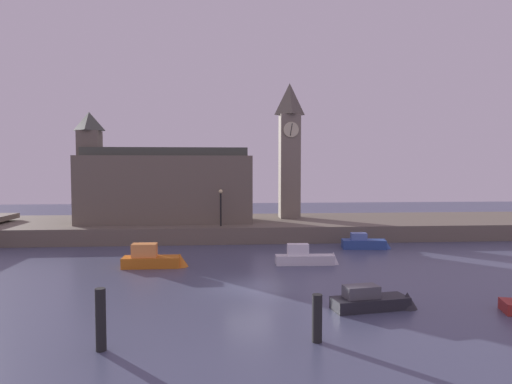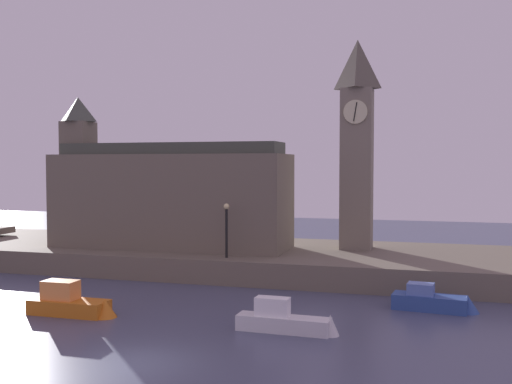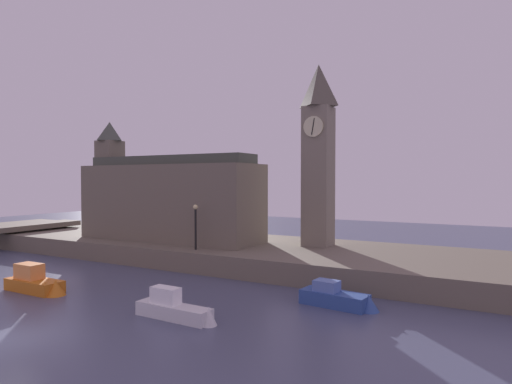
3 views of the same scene
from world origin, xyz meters
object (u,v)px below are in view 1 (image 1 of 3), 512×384
Objects in this scene: clock_tower at (289,148)px; boat_ferry_white at (309,258)px; streetlamp at (221,203)px; mooring_post_left at (101,320)px; parliament_hall at (161,185)px; mooring_post_right at (317,318)px; boat_tour_blue at (368,243)px; boat_patrol_orange at (156,259)px; boat_barge_dark at (378,301)px.

boat_ferry_white is at bearing -93.74° from clock_tower.
streetlamp is (-7.26, -6.26, -5.23)m from clock_tower.
mooring_post_left is (-11.65, -29.91, -7.69)m from clock_tower.
parliament_hall is 28.84m from mooring_post_right.
streetlamp is at bearing 122.55° from boat_ferry_white.
boat_tour_blue is at bearing -17.94° from streetlamp.
parliament_hall is at bearing 109.65° from mooring_post_right.
boat_patrol_orange is 15.61m from boat_barge_dark.
boat_patrol_orange is at bearing 179.91° from boat_ferry_white.
boat_ferry_white is at bearing 52.68° from mooring_post_left.
boat_tour_blue is (16.78, 19.63, -0.71)m from mooring_post_left.
boat_patrol_orange reaches higher than boat_tour_blue.
clock_tower is 7.52× the size of mooring_post_right.
streetlamp is 11.98m from boat_ferry_white.
mooring_post_right is at bearing -99.91° from boat_ferry_white.
boat_patrol_orange is at bearing -161.24° from boat_tour_blue.
boat_ferry_white is (-1.05, -16.00, -8.38)m from clock_tower.
mooring_post_right reaches higher than boat_ferry_white.
boat_patrol_orange is at bearing 140.35° from boat_barge_dark.
boat_tour_blue is (16.79, 5.71, -0.08)m from boat_patrol_orange.
mooring_post_right is at bearing -96.61° from clock_tower.
clock_tower reaches higher than parliament_hall.
mooring_post_left is 0.55× the size of boat_tour_blue.
parliament_hall is 4.94× the size of streetlamp.
parliament_hall is 3.68× the size of boat_patrol_orange.
boat_patrol_orange is 10.61m from boat_ferry_white.
streetlamp reaches higher than mooring_post_right.
mooring_post_left reaches higher than boat_barge_dark.
streetlamp is at bearing -139.23° from clock_tower.
mooring_post_left is 17.50m from boat_ferry_white.
mooring_post_left is 13.94m from boat_patrol_orange.
mooring_post_right is 0.43× the size of boat_barge_dark.
boat_barge_dark is at bearing -39.65° from boat_patrol_orange.
boat_tour_blue is at bearing 42.78° from boat_ferry_white.
parliament_hall is 27.13m from boat_barge_dark.
boat_barge_dark is (7.62, -19.68, -3.23)m from streetlamp.
clock_tower is at bearing 53.90° from boat_patrol_orange.
mooring_post_left reaches higher than boat_tour_blue.
mooring_post_right is 16.00m from boat_patrol_orange.
boat_tour_blue is (6.18, 5.72, -0.01)m from boat_ferry_white.
mooring_post_left is 1.25× the size of mooring_post_right.
boat_barge_dark is 1.03× the size of boat_tour_blue.
boat_barge_dark is at bearing 18.27° from mooring_post_left.
boat_barge_dark is at bearing -59.90° from parliament_hall.
parliament_hall reaches higher than boat_tour_blue.
boat_patrol_orange is 17.74m from boat_tour_blue.
mooring_post_right reaches higher than boat_tour_blue.
boat_tour_blue is (18.18, -7.45, -4.64)m from parliament_hall.
clock_tower is at bearing 86.26° from boat_ferry_white.
parliament_hall is 27.40m from mooring_post_left.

